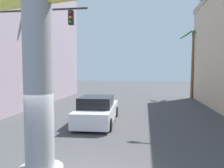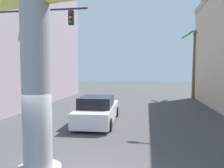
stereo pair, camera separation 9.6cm
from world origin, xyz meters
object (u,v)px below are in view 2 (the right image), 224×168
traffic_light_mast (16,44)px  palm_tree_mid_left (21,48)px  car_lead (98,111)px  palm_tree_far_right (194,53)px

traffic_light_mast → palm_tree_mid_left: palm_tree_mid_left is taller
car_lead → traffic_light_mast: bearing=-160.8°
traffic_light_mast → palm_tree_mid_left: (-2.35, 4.31, 0.24)m
palm_tree_far_right → palm_tree_mid_left: size_ratio=0.92×
car_lead → palm_tree_mid_left: bearing=156.1°
palm_tree_mid_left → traffic_light_mast: bearing=-61.4°
traffic_light_mast → palm_tree_far_right: 18.24m
traffic_light_mast → palm_tree_far_right: bearing=49.3°
palm_tree_far_right → palm_tree_mid_left: bearing=-146.2°
car_lead → palm_tree_mid_left: (-6.47, 2.87, 3.95)m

